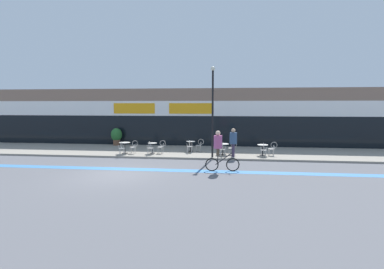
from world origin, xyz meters
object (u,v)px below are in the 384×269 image
Objects in this scene: cyclist_0 at (219,148)px; pedestrian_near_end at (233,140)px; planter_pot at (117,136)px; cafe_chair_2_side at (200,144)px; cafe_chair_3_near at (223,148)px; lamp_post at (213,106)px; bistro_table_3 at (223,147)px; cafe_chair_1_side at (161,146)px; bistro_table_0 at (125,146)px; cafe_chair_4_near at (264,149)px; bistro_table_4 at (263,148)px; cafe_chair_1_near at (150,147)px; cafe_chair_3_side at (232,147)px; cafe_chair_0_near at (122,147)px; cafe_chair_0_side at (134,146)px; cafe_chair_2_near at (190,145)px; bistro_table_2 at (191,144)px; bistro_table_1 at (152,146)px; cafe_chair_4_side at (272,148)px.

cyclist_0 is 1.16× the size of pedestrian_near_end.
cafe_chair_2_side is at bearing -19.41° from planter_pot.
lamp_post reaches higher than cafe_chair_3_near.
cafe_chair_1_side is at bearing -179.13° from bistro_table_3.
bistro_table_0 is 9.18m from cafe_chair_4_near.
bistro_table_4 is 11.84m from planter_pot.
cafe_chair_1_near is at bearing 85.92° from cafe_chair_3_near.
lamp_post reaches higher than planter_pot.
cafe_chair_3_side is at bearing -81.99° from cafe_chair_1_near.
lamp_post is (5.95, -0.09, 2.71)m from cafe_chair_0_near.
cafe_chair_0_side reaches higher than bistro_table_3.
planter_pot is at bearing 43.62° from cafe_chair_1_near.
bistro_table_4 is 0.79× the size of cafe_chair_3_near.
cafe_chair_3_near is at bearing 82.91° from cyclist_0.
cafe_chair_3_side is (2.90, -0.46, 0.00)m from cafe_chair_2_near.
cafe_chair_3_side is (2.90, -1.09, 0.01)m from bistro_table_2.
cafe_chair_0_near is 5.35m from cafe_chair_2_side.
bistro_table_3 is (6.59, 0.38, -0.02)m from bistro_table_0.
cafe_chair_3_side is at bearing 0.57° from bistro_table_1.
cafe_chair_3_side reaches higher than bistro_table_4.
cafe_chair_0_near reaches higher than bistro_table_3.
bistro_table_2 is at bearing -143.68° from cafe_chair_1_side.
cafe_chair_2_side reaches higher than bistro_table_1.
planter_pot is at bearing -33.86° from cafe_chair_1_side.
cafe_chair_0_near is at bearing -65.22° from planter_pot.
cafe_chair_0_side is 1.00× the size of cafe_chair_2_near.
cafe_chair_2_side is (0.62, 0.62, 0.00)m from cafe_chair_2_near.
cafe_chair_1_near is 2.73m from cafe_chair_2_near.
bistro_table_1 is 0.79× the size of cafe_chair_4_side.
bistro_table_0 is 4.47m from planter_pot.
cafe_chair_4_near is at bearing -88.99° from cafe_chair_1_near.
cafe_chair_3_near and cafe_chair_4_side have the same top height.
lamp_post is at bearing -94.76° from cafe_chair_1_near.
pedestrian_near_end reaches higher than bistro_table_3.
cafe_chair_1_near is 1.00× the size of cafe_chair_4_side.
cafe_chair_2_near is (0.00, -0.63, 0.01)m from bistro_table_2.
cafe_chair_1_near is 3.57m from cafe_chair_2_side.
bistro_table_3 is 1.12× the size of bistro_table_4.
planter_pot reaches higher than cafe_chair_2_side.
cafe_chair_1_near is at bearing -47.21° from planter_pot.
planter_pot is 0.67× the size of cyclist_0.
cafe_chair_0_side is 0.43× the size of cyclist_0.
cyclist_0 reaches higher than bistro_table_0.
lamp_post is at bearing -29.97° from planter_pot.
bistro_table_4 is 4.38m from cafe_chair_2_side.
bistro_table_3 is 4.56m from cyclist_0.
cafe_chair_1_side and cafe_chair_2_near have the same top height.
cafe_chair_1_side is at bearing -148.33° from bistro_table_2.
cafe_chair_1_side is 2.73m from cafe_chair_2_side.
cafe_chair_1_near and cafe_chair_2_side have the same top height.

